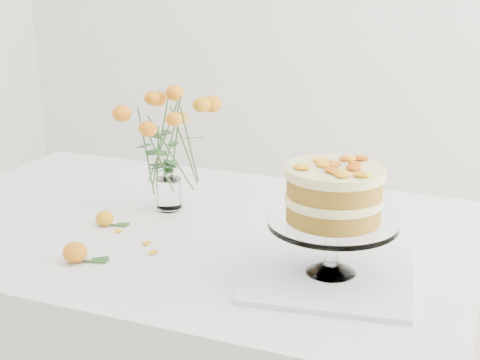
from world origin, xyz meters
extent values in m
cube|color=tan|center=(0.00, 0.00, 0.73)|extent=(1.40, 0.90, 0.04)
cylinder|color=tan|center=(-0.62, 0.37, 0.35)|extent=(0.06, 0.06, 0.71)
cylinder|color=tan|center=(0.62, 0.37, 0.35)|extent=(0.06, 0.06, 0.71)
cube|color=white|center=(0.00, 0.00, 0.75)|extent=(1.42, 0.92, 0.01)
cube|color=white|center=(0.00, 0.46, 0.65)|extent=(1.42, 0.01, 0.20)
cube|color=white|center=(0.00, -0.46, 0.65)|extent=(1.42, 0.01, 0.20)
cube|color=white|center=(0.71, 0.00, 0.65)|extent=(0.01, 0.92, 0.20)
cube|color=white|center=(0.42, -0.15, 0.76)|extent=(0.37, 0.37, 0.01)
cylinder|color=white|center=(0.42, -0.15, 0.83)|extent=(0.03, 0.03, 0.08)
cylinder|color=white|center=(0.42, -0.15, 0.88)|extent=(0.26, 0.26, 0.01)
cylinder|color=olive|center=(0.42, -0.15, 0.90)|extent=(0.23, 0.23, 0.04)
cylinder|color=#FFF4A4|center=(0.42, -0.15, 0.93)|extent=(0.23, 0.23, 0.02)
cylinder|color=olive|center=(0.42, -0.15, 0.96)|extent=(0.23, 0.23, 0.04)
cylinder|color=#FFF4A4|center=(0.42, -0.15, 0.98)|extent=(0.24, 0.24, 0.02)
cylinder|color=white|center=(-0.08, 0.08, 0.76)|extent=(0.05, 0.05, 0.01)
cylinder|color=white|center=(-0.08, 0.08, 0.80)|extent=(0.07, 0.07, 0.08)
ellipsoid|color=#FC9E15|center=(-0.17, -0.08, 0.77)|extent=(0.04, 0.04, 0.04)
cylinder|color=#2E5A24|center=(-0.14, -0.07, 0.76)|extent=(0.05, 0.01, 0.00)
ellipsoid|color=#BC5E09|center=(-0.11, -0.28, 0.78)|extent=(0.05, 0.05, 0.05)
cylinder|color=#2E5A24|center=(-0.08, -0.28, 0.76)|extent=(0.06, 0.02, 0.01)
ellipsoid|color=#FFA510|center=(-0.12, -0.10, 0.76)|extent=(0.03, 0.02, 0.00)
ellipsoid|color=#FFA510|center=(-0.02, -0.14, 0.76)|extent=(0.03, 0.02, 0.00)
ellipsoid|color=#FFA510|center=(0.02, -0.18, 0.76)|extent=(0.03, 0.02, 0.00)
camera|label=1|loc=(0.71, -1.38, 1.37)|focal=50.00mm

